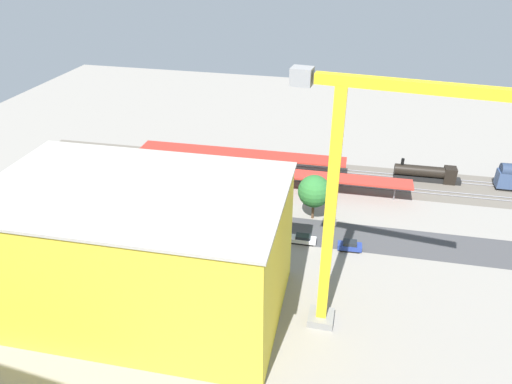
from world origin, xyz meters
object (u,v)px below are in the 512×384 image
object	(u,v)px
parked_car_3	(218,226)
street_tree_1	(314,191)
parked_car_0	(350,246)
box_truck_1	(213,234)
tower_crane	(345,195)
platform_canopy_near	(249,170)
locomotive	(428,174)
parked_car_1	(303,239)
parked_car_4	(176,220)
construction_building	(142,251)
street_tree_0	(170,179)
traffic_light	(240,193)
parked_car_2	(259,233)
street_tree_4	(130,175)
box_truck_0	(234,236)
street_tree_2	(257,191)
street_tree_3	(251,188)

from	to	relation	value
parked_car_3	street_tree_1	world-z (taller)	street_tree_1
parked_car_0	box_truck_1	bearing A→B (deg)	7.12
tower_crane	platform_canopy_near	bearing A→B (deg)	-60.54
locomotive	parked_car_0	world-z (taller)	locomotive
parked_car_1	parked_car_4	world-z (taller)	parked_car_4
platform_canopy_near	construction_building	bearing A→B (deg)	81.70
platform_canopy_near	parked_car_1	world-z (taller)	platform_canopy_near
street_tree_0	traffic_light	bearing A→B (deg)	175.71
parked_car_2	street_tree_4	world-z (taller)	street_tree_4
platform_canopy_near	traffic_light	size ratio (longest dim) A/B	11.32
box_truck_0	parked_car_2	bearing A→B (deg)	-137.71
tower_crane	box_truck_1	world-z (taller)	tower_crane
parked_car_2	parked_car_3	distance (m)	8.17
construction_building	box_truck_0	distance (m)	21.30
parked_car_2	street_tree_2	distance (m)	9.66
parked_car_0	parked_car_3	bearing A→B (deg)	-2.05
street_tree_0	street_tree_2	world-z (taller)	street_tree_0
box_truck_0	street_tree_2	world-z (taller)	street_tree_2
parked_car_3	parked_car_1	bearing A→B (deg)	178.04
parked_car_4	traffic_light	bearing A→B (deg)	-145.98
street_tree_4	traffic_light	bearing A→B (deg)	176.81
street_tree_1	tower_crane	bearing A→B (deg)	102.74
tower_crane	traffic_light	world-z (taller)	tower_crane
locomotive	street_tree_1	bearing A→B (deg)	42.95
box_truck_1	street_tree_1	size ratio (longest dim) A/B	1.09
box_truck_0	street_tree_1	size ratio (longest dim) A/B	1.14
parked_car_3	box_truck_0	bearing A→B (deg)	137.98
street_tree_0	street_tree_1	size ratio (longest dim) A/B	0.86
construction_building	street_tree_4	xyz separation A→B (m)	(17.57, -30.52, -5.06)
street_tree_0	locomotive	bearing A→B (deg)	-158.11
street_tree_2	street_tree_4	world-z (taller)	street_tree_4
box_truck_1	street_tree_2	size ratio (longest dim) A/B	1.44
parked_car_3	street_tree_1	xyz separation A→B (m)	(-16.89, -8.25, 5.22)
street_tree_2	traffic_light	xyz separation A→B (m)	(3.32, 0.66, -0.56)
parked_car_1	parked_car_2	size ratio (longest dim) A/B	1.04
parked_car_1	street_tree_3	size ratio (longest dim) A/B	0.64
parked_car_1	street_tree_2	size ratio (longest dim) A/B	0.69
tower_crane	parked_car_1	bearing A→B (deg)	-70.01
locomotive	street_tree_0	world-z (taller)	street_tree_0
construction_building	parked_car_0	bearing A→B (deg)	-145.46
parked_car_1	street_tree_1	world-z (taller)	street_tree_1
street_tree_2	locomotive	bearing A→B (deg)	-147.76
platform_canopy_near	parked_car_1	distance (m)	24.18
street_tree_0	parked_car_2	bearing A→B (deg)	156.81
parked_car_2	parked_car_3	world-z (taller)	parked_car_3
parked_car_1	street_tree_1	distance (m)	10.27
parked_car_2	parked_car_4	xyz separation A→B (m)	(16.63, -0.52, 0.10)
street_tree_0	street_tree_2	bearing A→B (deg)	178.52
parked_car_4	street_tree_4	xyz separation A→B (m)	(13.27, -8.65, 3.89)
parked_car_2	box_truck_1	size ratio (longest dim) A/B	0.46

